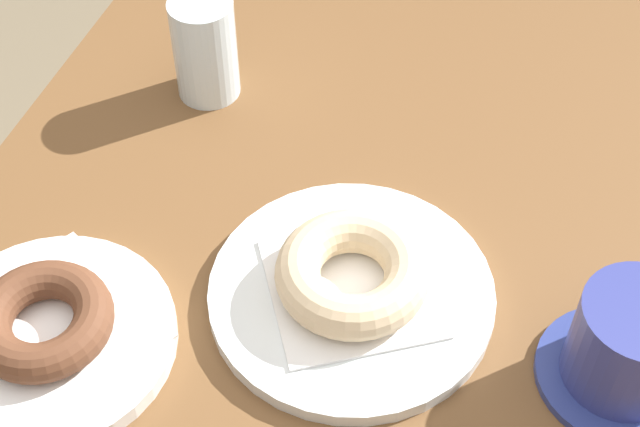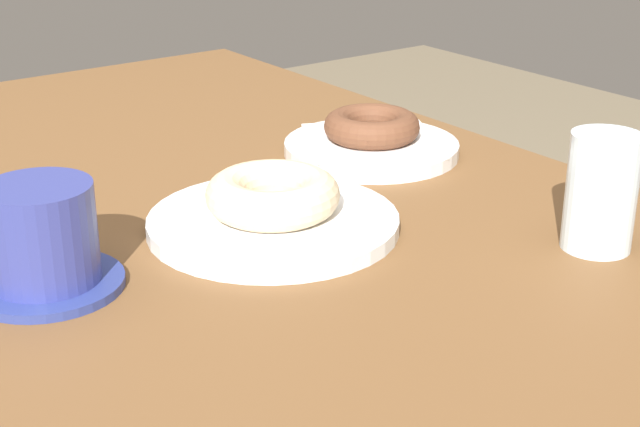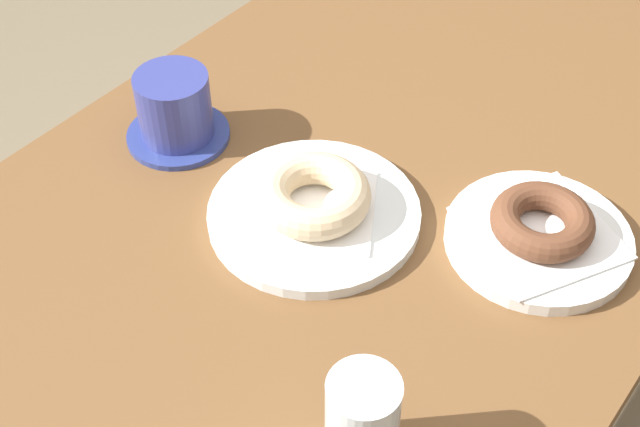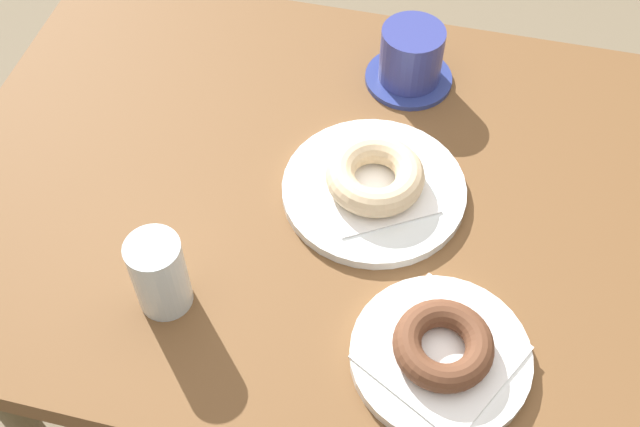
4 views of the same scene
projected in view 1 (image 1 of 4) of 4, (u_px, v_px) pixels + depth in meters
table at (313, 413)px, 0.78m from camera, size 1.26×0.72×0.74m
plate_chocolate_ring at (50, 339)px, 0.74m from camera, size 0.20×0.20×0.02m
napkin_chocolate_ring at (48, 333)px, 0.73m from camera, size 0.20×0.20×0.00m
donut_chocolate_ring at (43, 320)px, 0.72m from camera, size 0.11×0.11×0.03m
plate_sugar_ring at (351, 294)px, 0.77m from camera, size 0.23×0.23×0.01m
napkin_sugar_ring at (352, 288)px, 0.76m from camera, size 0.18×0.18×0.00m
donut_sugar_ring at (352, 273)px, 0.75m from camera, size 0.12×0.12×0.04m
water_glass at (205, 48)px, 0.90m from camera, size 0.06×0.06×0.11m
coffee_cup at (629, 347)px, 0.69m from camera, size 0.12×0.12×0.09m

